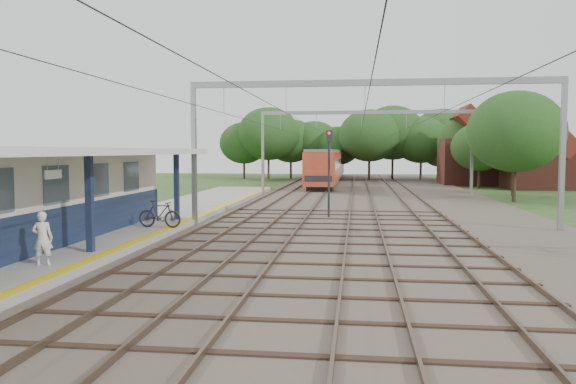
{
  "coord_description": "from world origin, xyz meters",
  "views": [
    {
      "loc": [
        2.87,
        -11.49,
        3.68
      ],
      "look_at": [
        -0.63,
        16.86,
        1.6
      ],
      "focal_mm": 35.0,
      "sensor_mm": 36.0,
      "label": 1
    }
  ],
  "objects_px": {
    "train": "(329,165)",
    "person": "(42,238)",
    "bicycle": "(160,214)",
    "signal_post": "(329,161)"
  },
  "relations": [
    {
      "from": "train",
      "to": "bicycle",
      "type": "bearing_deg",
      "value": -96.82
    },
    {
      "from": "signal_post",
      "to": "person",
      "type": "bearing_deg",
      "value": -129.47
    },
    {
      "from": "train",
      "to": "signal_post",
      "type": "xyz_separation_m",
      "value": [
        1.85,
        -36.21,
        1.04
      ]
    },
    {
      "from": "bicycle",
      "to": "signal_post",
      "type": "relative_size",
      "value": 0.41
    },
    {
      "from": "train",
      "to": "signal_post",
      "type": "bearing_deg",
      "value": -87.08
    },
    {
      "from": "person",
      "to": "train",
      "type": "xyz_separation_m",
      "value": [
        5.75,
        51.37,
        0.95
      ]
    },
    {
      "from": "train",
      "to": "person",
      "type": "bearing_deg",
      "value": -96.39
    },
    {
      "from": "bicycle",
      "to": "signal_post",
      "type": "distance_m",
      "value": 10.13
    },
    {
      "from": "person",
      "to": "bicycle",
      "type": "distance_m",
      "value": 8.21
    },
    {
      "from": "person",
      "to": "train",
      "type": "bearing_deg",
      "value": -110.81
    }
  ]
}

